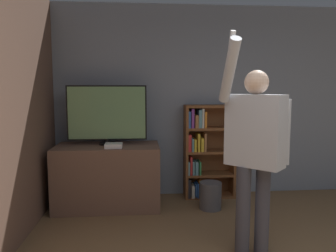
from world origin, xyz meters
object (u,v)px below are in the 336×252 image
bookshelf (205,151)px  waste_bin (210,196)px  person (255,145)px  game_console (114,146)px  television (107,114)px

bookshelf → waste_bin: size_ratio=3.78×
person → waste_bin: size_ratio=5.77×
bookshelf → person: bearing=-86.4°
game_console → person: size_ratio=0.11×
game_console → television: bearing=112.4°
bookshelf → person: person is taller
television → game_console: (0.10, -0.23, -0.37)m
person → bookshelf: bearing=137.9°
television → person: person is taller
person → television: bearing=178.4°
bookshelf → person: size_ratio=0.66×
person → game_console: bearing=-178.6°
television → bookshelf: (1.33, 0.22, -0.54)m
game_console → person: (1.34, -1.24, 0.20)m
television → person: 2.07m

